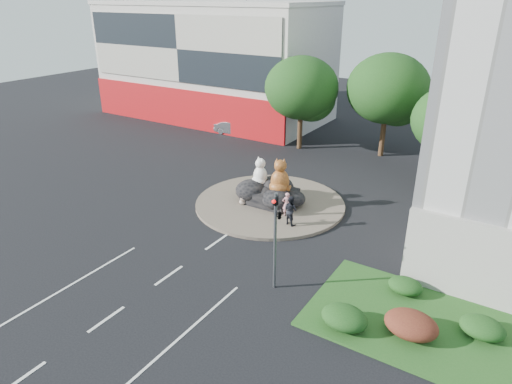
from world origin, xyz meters
TOP-DOWN VIEW (x-y plane):
  - ground at (0.00, 0.00)m, footprint 120.00×120.00m
  - roundabout_island at (0.00, 10.00)m, footprint 10.00×10.00m
  - rock_plinth at (0.00, 10.00)m, footprint 3.20×2.60m
  - shophouse_block at (-18.00, 27.91)m, footprint 25.20×12.30m
  - grass_verge at (12.00, 3.00)m, footprint 10.00×6.00m
  - tree_left at (-3.93, 22.06)m, footprint 6.46×6.46m
  - tree_mid at (3.07, 24.06)m, footprint 6.84×6.84m
  - tree_right at (9.07, 20.06)m, footprint 5.70×5.70m
  - hedge_near_green at (9.00, 1.00)m, footprint 2.00×1.60m
  - hedge_red at (11.50, 2.00)m, footprint 2.20×1.76m
  - hedge_mid_green at (14.00, 3.50)m, footprint 1.80×1.44m
  - hedge_back_green at (10.50, 4.80)m, footprint 1.60×1.28m
  - traffic_light at (5.10, 2.00)m, footprint 0.44×1.24m
  - street_lamp at (12.82, 8.00)m, footprint 2.34×0.22m
  - cat_white at (-0.97, 10.31)m, footprint 1.52×1.43m
  - cat_tabby at (0.73, 10.01)m, footprint 1.77×1.67m
  - kitten_calico at (-1.37, 8.77)m, footprint 0.71×0.72m
  - kitten_white at (1.56, 9.20)m, footprint 0.60×0.57m
  - pedestrian_pink at (1.93, 8.81)m, footprint 0.68×0.65m
  - pedestrian_dark at (2.66, 7.93)m, footprint 1.05×0.91m
  - parked_car at (-11.62, 22.50)m, footprint 4.20×1.80m
  - litter_bin at (8.64, 1.01)m, footprint 0.70×0.70m

SIDE VIEW (x-z plane):
  - ground at x=0.00m, z-range 0.00..0.00m
  - grass_verge at x=12.00m, z-range 0.00..0.12m
  - roundabout_island at x=0.00m, z-range 0.00..0.20m
  - litter_bin at x=8.64m, z-range 0.12..0.83m
  - hedge_back_green at x=10.50m, z-range 0.12..0.84m
  - hedge_mid_green at x=14.00m, z-range 0.12..0.93m
  - hedge_near_green at x=9.00m, z-range 0.12..1.02m
  - kitten_white at x=1.56m, z-range 0.20..1.00m
  - hedge_red at x=11.50m, z-range 0.12..1.11m
  - rock_plinth at x=0.00m, z-range 0.20..1.10m
  - kitten_calico at x=-1.37m, z-range 0.20..1.11m
  - parked_car at x=-11.62m, z-range 0.00..1.35m
  - pedestrian_pink at x=1.93m, z-range 0.20..1.78m
  - pedestrian_dark at x=2.66m, z-range 0.20..2.04m
  - cat_white at x=-0.97m, z-range 1.10..3.12m
  - cat_tabby at x=0.73m, z-range 1.10..3.45m
  - traffic_light at x=5.10m, z-range 1.12..6.12m
  - street_lamp at x=12.82m, z-range 0.52..8.58m
  - tree_right at x=9.07m, z-range 0.98..8.28m
  - tree_left at x=-3.93m, z-range 1.11..9.38m
  - tree_mid at x=3.07m, z-range 1.18..9.94m
  - shophouse_block at x=-18.00m, z-range -2.52..14.88m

